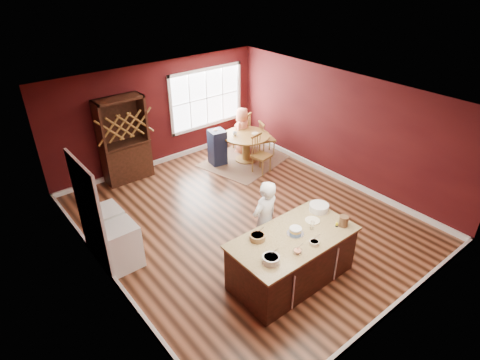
% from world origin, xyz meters
% --- Properties ---
extents(room_shell, '(7.00, 7.00, 7.00)m').
position_xyz_m(room_shell, '(0.00, 0.00, 1.35)').
color(room_shell, brown).
rests_on(room_shell, ground).
extents(window, '(2.36, 0.10, 1.66)m').
position_xyz_m(window, '(1.50, 3.47, 1.50)').
color(window, white).
rests_on(window, room_shell).
extents(doorway, '(0.08, 1.26, 2.13)m').
position_xyz_m(doorway, '(-2.97, 0.60, 1.02)').
color(doorway, white).
rests_on(doorway, room_shell).
extents(kitchen_island, '(2.19, 1.15, 0.92)m').
position_xyz_m(kitchen_island, '(-0.50, -1.90, 0.44)').
color(kitchen_island, '#411C14').
rests_on(kitchen_island, ground).
extents(dining_table, '(1.26, 1.26, 0.75)m').
position_xyz_m(dining_table, '(1.83, 2.13, 0.53)').
color(dining_table, brown).
rests_on(dining_table, ground).
extents(baker, '(0.62, 0.44, 1.62)m').
position_xyz_m(baker, '(-0.48, -1.16, 0.81)').
color(baker, silver).
rests_on(baker, ground).
extents(layer_cake, '(0.29, 0.29, 0.12)m').
position_xyz_m(layer_cake, '(-0.43, -1.87, 0.98)').
color(layer_cake, silver).
rests_on(layer_cake, kitchen_island).
extents(bowl_blue, '(0.27, 0.27, 0.11)m').
position_xyz_m(bowl_blue, '(-1.23, -2.12, 0.97)').
color(bowl_blue, silver).
rests_on(bowl_blue, kitchen_island).
extents(bowl_yellow, '(0.26, 0.26, 0.10)m').
position_xyz_m(bowl_yellow, '(-1.02, -1.58, 0.97)').
color(bowl_yellow, olive).
rests_on(bowl_yellow, kitchen_island).
extents(bowl_pink, '(0.15, 0.15, 0.06)m').
position_xyz_m(bowl_pink, '(-0.76, -2.23, 0.95)').
color(bowl_pink, silver).
rests_on(bowl_pink, kitchen_island).
extents(bowl_olive, '(0.16, 0.16, 0.06)m').
position_xyz_m(bowl_olive, '(-0.39, -2.25, 0.95)').
color(bowl_olive, beige).
rests_on(bowl_olive, kitchen_island).
extents(drinking_glass, '(0.08, 0.08, 0.15)m').
position_xyz_m(drinking_glass, '(-0.11, -1.95, 0.99)').
color(drinking_glass, silver).
rests_on(drinking_glass, kitchen_island).
extents(dinner_plate, '(0.27, 0.27, 0.02)m').
position_xyz_m(dinner_plate, '(0.07, -1.80, 0.93)').
color(dinner_plate, beige).
rests_on(dinner_plate, kitchen_island).
extents(white_tub, '(0.35, 0.35, 0.12)m').
position_xyz_m(white_tub, '(0.41, -1.64, 0.98)').
color(white_tub, silver).
rests_on(white_tub, kitchen_island).
extents(stoneware_crock, '(0.16, 0.16, 0.19)m').
position_xyz_m(stoneware_crock, '(0.38, -2.23, 1.02)').
color(stoneware_crock, brown).
rests_on(stoneware_crock, kitchen_island).
extents(toy_figurine, '(0.05, 0.05, 0.08)m').
position_xyz_m(toy_figurine, '(0.27, -2.17, 0.96)').
color(toy_figurine, '#DEDB03').
rests_on(toy_figurine, kitchen_island).
extents(rug, '(2.61, 2.23, 0.01)m').
position_xyz_m(rug, '(1.83, 2.13, 0.01)').
color(rug, brown).
rests_on(rug, ground).
extents(chair_east, '(0.50, 0.51, 0.97)m').
position_xyz_m(chair_east, '(2.56, 2.09, 0.49)').
color(chair_east, brown).
rests_on(chair_east, ground).
extents(chair_south, '(0.50, 0.48, 1.02)m').
position_xyz_m(chair_south, '(1.71, 1.36, 0.51)').
color(chair_south, '#975826').
rests_on(chair_south, ground).
extents(chair_north, '(0.58, 0.57, 1.07)m').
position_xyz_m(chair_north, '(2.25, 2.85, 0.54)').
color(chair_north, brown).
rests_on(chair_north, ground).
extents(seated_woman, '(0.75, 0.64, 1.31)m').
position_xyz_m(seated_woman, '(2.10, 2.62, 0.65)').
color(seated_woman, '#E17B58').
rests_on(seated_woman, ground).
extents(high_chair, '(0.46, 0.46, 1.00)m').
position_xyz_m(high_chair, '(1.11, 2.47, 0.50)').
color(high_chair, black).
rests_on(high_chair, ground).
extents(toddler, '(0.18, 0.14, 0.26)m').
position_xyz_m(toddler, '(1.08, 2.48, 0.81)').
color(toddler, '#8CA5BF').
rests_on(toddler, high_chair).
extents(table_plate, '(0.19, 0.19, 0.01)m').
position_xyz_m(table_plate, '(2.08, 2.05, 0.76)').
color(table_plate, beige).
rests_on(table_plate, dining_table).
extents(table_cup, '(0.15, 0.15, 0.10)m').
position_xyz_m(table_cup, '(1.58, 2.31, 0.80)').
color(table_cup, silver).
rests_on(table_cup, dining_table).
extents(hutch, '(1.16, 0.48, 2.12)m').
position_xyz_m(hutch, '(-1.12, 3.22, 1.06)').
color(hutch, '#38220E').
rests_on(hutch, ground).
extents(washer, '(0.60, 0.58, 0.87)m').
position_xyz_m(washer, '(-2.64, 0.28, 0.43)').
color(washer, white).
rests_on(washer, ground).
extents(dryer, '(0.60, 0.58, 0.87)m').
position_xyz_m(dryer, '(-2.64, 0.92, 0.44)').
color(dryer, white).
rests_on(dryer, ground).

